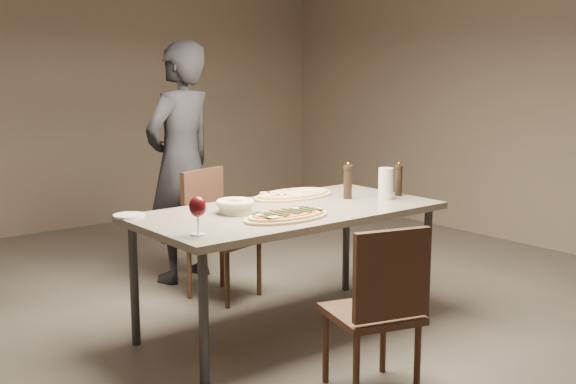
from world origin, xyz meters
TOP-DOWN VIEW (x-y plane):
  - room at (0.00, 0.00)m, footprint 7.00×7.00m
  - dining_table at (0.00, 0.00)m, footprint 1.80×0.90m
  - zucchini_pizza at (-0.17, -0.20)m, footprint 0.54×0.30m
  - ham_pizza at (0.27, 0.28)m, footprint 0.58×0.32m
  - bread_basket at (-0.32, 0.09)m, footprint 0.22×0.22m
  - oil_dish at (0.40, 0.26)m, footprint 0.13×0.13m
  - pepper_mill_left at (0.50, 0.02)m, footprint 0.06×0.06m
  - pepper_mill_right at (0.83, -0.10)m, footprint 0.06×0.06m
  - carafe at (0.68, -0.13)m, footprint 0.09×0.09m
  - wine_glass at (-0.76, -0.24)m, footprint 0.09×0.09m
  - side_plate at (-0.83, 0.38)m, footprint 0.18×0.18m
  - chair_near at (-0.21, -0.96)m, footprint 0.50×0.50m
  - chair_far at (0.03, 0.85)m, footprint 0.51×0.51m
  - diner at (0.06, 1.33)m, footprint 0.73×0.59m

SIDE VIEW (x-z plane):
  - chair_near at x=-0.21m, z-range 0.05..0.90m
  - chair_far at x=0.03m, z-range 0.05..0.93m
  - dining_table at x=0.00m, z-range 0.32..1.07m
  - side_plate at x=-0.83m, z-range 0.75..0.76m
  - oil_dish at x=0.40m, z-range 0.75..0.77m
  - ham_pizza at x=0.27m, z-range 0.75..0.78m
  - zucchini_pizza at x=-0.17m, z-range 0.74..0.79m
  - bread_basket at x=-0.32m, z-range 0.76..0.84m
  - carafe at x=0.68m, z-range 0.75..0.95m
  - pepper_mill_right at x=0.83m, z-range 0.74..0.96m
  - pepper_mill_left at x=0.50m, z-range 0.74..0.98m
  - diner at x=0.06m, z-range 0.00..1.76m
  - wine_glass at x=-0.76m, z-range 0.79..0.98m
  - room at x=0.00m, z-range -2.10..4.90m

